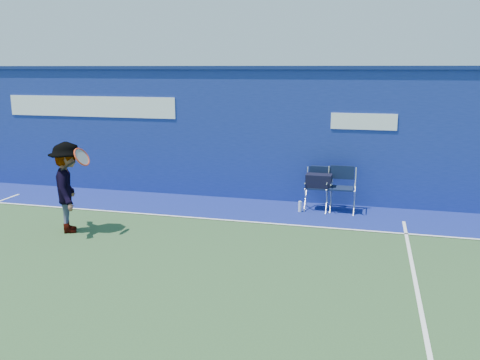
% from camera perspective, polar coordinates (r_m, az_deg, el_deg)
% --- Properties ---
extents(ground, '(80.00, 80.00, 0.00)m').
position_cam_1_polar(ground, '(7.94, -15.27, -10.47)').
color(ground, '#2C4C28').
rests_on(ground, ground).
extents(stadium_wall, '(24.00, 0.50, 3.08)m').
position_cam_1_polar(stadium_wall, '(12.19, -3.60, 5.47)').
color(stadium_wall, navy).
rests_on(stadium_wall, ground).
extents(out_of_bounds_strip, '(24.00, 1.80, 0.01)m').
position_cam_1_polar(out_of_bounds_strip, '(11.47, -5.17, -2.89)').
color(out_of_bounds_strip, navy).
rests_on(out_of_bounds_strip, ground).
extents(court_lines, '(24.00, 12.00, 0.01)m').
position_cam_1_polar(court_lines, '(8.42, -13.25, -8.92)').
color(court_lines, white).
rests_on(court_lines, out_of_bounds_strip).
extents(directors_chair_left, '(0.55, 0.51, 0.93)m').
position_cam_1_polar(directors_chair_left, '(11.17, 8.81, -1.34)').
color(directors_chair_left, silver).
rests_on(directors_chair_left, ground).
extents(directors_chair_right, '(0.58, 0.52, 0.97)m').
position_cam_1_polar(directors_chair_right, '(11.09, 11.23, -2.01)').
color(directors_chair_right, silver).
rests_on(directors_chair_right, ground).
extents(water_bottle, '(0.07, 0.07, 0.24)m').
position_cam_1_polar(water_bottle, '(11.00, 6.75, -2.98)').
color(water_bottle, white).
rests_on(water_bottle, ground).
extents(tennis_player, '(1.11, 1.27, 1.71)m').
position_cam_1_polar(tennis_player, '(10.00, -18.70, -0.78)').
color(tennis_player, '#EA4738').
rests_on(tennis_player, ground).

